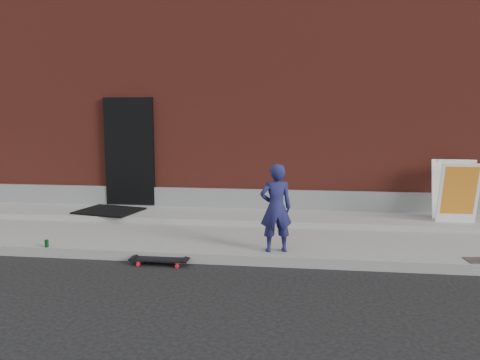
% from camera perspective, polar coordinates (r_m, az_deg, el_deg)
% --- Properties ---
extents(ground, '(80.00, 80.00, 0.00)m').
position_cam_1_polar(ground, '(6.89, -1.12, -10.37)').
color(ground, black).
rests_on(ground, ground).
extents(sidewalk, '(20.00, 3.00, 0.15)m').
position_cam_1_polar(sidewalk, '(8.30, 0.44, -6.65)').
color(sidewalk, gray).
rests_on(sidewalk, ground).
extents(apron, '(20.00, 1.20, 0.10)m').
position_cam_1_polar(apron, '(9.14, 1.14, -4.48)').
color(apron, gray).
rests_on(apron, sidewalk).
extents(building, '(20.00, 8.10, 5.00)m').
position_cam_1_polar(building, '(13.51, 3.36, 9.34)').
color(building, maroon).
rests_on(building, ground).
extents(child, '(0.54, 0.43, 1.31)m').
position_cam_1_polar(child, '(6.91, 4.40, -3.42)').
color(child, '#1C1D4F').
rests_on(child, sidewalk).
extents(skateboard, '(0.84, 0.22, 0.09)m').
position_cam_1_polar(skateboard, '(6.98, -9.81, -9.58)').
color(skateboard, red).
rests_on(skateboard, ground).
extents(pizza_sign, '(0.69, 0.81, 1.12)m').
position_cam_1_polar(pizza_sign, '(9.28, 24.75, -1.19)').
color(pizza_sign, white).
rests_on(pizza_sign, apron).
extents(soda_can, '(0.07, 0.07, 0.11)m').
position_cam_1_polar(soda_can, '(7.82, -22.49, -7.17)').
color(soda_can, '#187B2B').
rests_on(soda_can, sidewalk).
extents(doormat, '(1.33, 1.15, 0.03)m').
position_cam_1_polar(doormat, '(9.72, -15.65, -3.63)').
color(doormat, black).
rests_on(doormat, apron).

